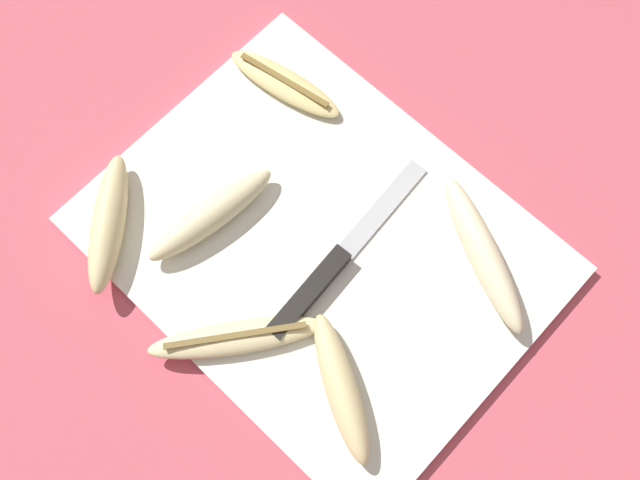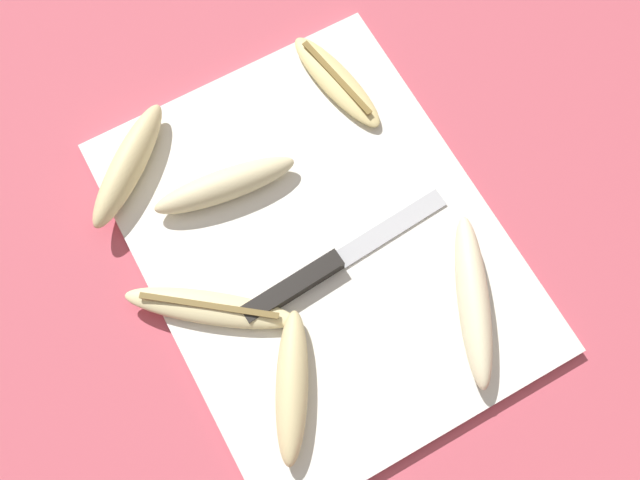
{
  "view_description": "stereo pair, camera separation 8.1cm",
  "coord_description": "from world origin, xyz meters",
  "px_view_note": "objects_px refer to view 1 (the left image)",
  "views": [
    {
      "loc": [
        0.18,
        -0.19,
        0.79
      ],
      "look_at": [
        0.0,
        0.0,
        0.02
      ],
      "focal_mm": 42.0,
      "sensor_mm": 36.0,
      "label": 1
    },
    {
      "loc": [
        0.23,
        -0.13,
        0.79
      ],
      "look_at": [
        0.0,
        0.0,
        0.02
      ],
      "focal_mm": 42.0,
      "sensor_mm": 36.0,
      "label": 2
    }
  ],
  "objects_px": {
    "knife": "(322,278)",
    "banana_ripe_center": "(108,223)",
    "banana_mellow_near": "(341,387)",
    "banana_soft_right": "(236,337)",
    "banana_golden_short": "(285,84)",
    "banana_cream_curved": "(211,215)",
    "banana_bright_far": "(483,253)"
  },
  "relations": [
    {
      "from": "banana_mellow_near",
      "to": "banana_golden_short",
      "type": "relative_size",
      "value": 0.98
    },
    {
      "from": "banana_cream_curved",
      "to": "banana_golden_short",
      "type": "bearing_deg",
      "value": 108.44
    },
    {
      "from": "banana_soft_right",
      "to": "banana_bright_far",
      "type": "xyz_separation_m",
      "value": [
        0.13,
        0.24,
        0.01
      ]
    },
    {
      "from": "knife",
      "to": "banana_mellow_near",
      "type": "height_order",
      "value": "banana_mellow_near"
    },
    {
      "from": "knife",
      "to": "banana_ripe_center",
      "type": "height_order",
      "value": "banana_ripe_center"
    },
    {
      "from": "banana_cream_curved",
      "to": "banana_ripe_center",
      "type": "xyz_separation_m",
      "value": [
        -0.07,
        -0.08,
        0.0
      ]
    },
    {
      "from": "banana_golden_short",
      "to": "banana_bright_far",
      "type": "bearing_deg",
      "value": -1.29
    },
    {
      "from": "banana_mellow_near",
      "to": "banana_soft_right",
      "type": "bearing_deg",
      "value": -162.43
    },
    {
      "from": "banana_bright_far",
      "to": "banana_ripe_center",
      "type": "xyz_separation_m",
      "value": [
        -0.32,
        -0.25,
        0.0
      ]
    },
    {
      "from": "banana_mellow_near",
      "to": "banana_bright_far",
      "type": "relative_size",
      "value": 0.84
    },
    {
      "from": "banana_bright_far",
      "to": "banana_ripe_center",
      "type": "bearing_deg",
      "value": -141.56
    },
    {
      "from": "banana_mellow_near",
      "to": "banana_cream_curved",
      "type": "distance_m",
      "value": 0.23
    },
    {
      "from": "banana_mellow_near",
      "to": "banana_cream_curved",
      "type": "xyz_separation_m",
      "value": [
        -0.23,
        0.04,
        -0.0
      ]
    },
    {
      "from": "knife",
      "to": "banana_soft_right",
      "type": "xyz_separation_m",
      "value": [
        -0.02,
        -0.11,
        0.0
      ]
    },
    {
      "from": "banana_cream_curved",
      "to": "knife",
      "type": "bearing_deg",
      "value": 13.64
    },
    {
      "from": "banana_mellow_near",
      "to": "banana_golden_short",
      "type": "height_order",
      "value": "banana_mellow_near"
    },
    {
      "from": "banana_soft_right",
      "to": "banana_golden_short",
      "type": "bearing_deg",
      "value": 124.66
    },
    {
      "from": "knife",
      "to": "banana_ripe_center",
      "type": "bearing_deg",
      "value": -154.85
    },
    {
      "from": "banana_golden_short",
      "to": "banana_bright_far",
      "type": "xyz_separation_m",
      "value": [
        0.3,
        -0.01,
        0.01
      ]
    },
    {
      "from": "banana_soft_right",
      "to": "banana_ripe_center",
      "type": "bearing_deg",
      "value": -177.77
    },
    {
      "from": "banana_soft_right",
      "to": "banana_mellow_near",
      "type": "bearing_deg",
      "value": 17.57
    },
    {
      "from": "banana_mellow_near",
      "to": "banana_ripe_center",
      "type": "xyz_separation_m",
      "value": [
        -0.3,
        -0.04,
        0.0
      ]
    },
    {
      "from": "banana_bright_far",
      "to": "banana_ripe_center",
      "type": "distance_m",
      "value": 0.4
    },
    {
      "from": "banana_golden_short",
      "to": "banana_soft_right",
      "type": "bearing_deg",
      "value": -55.34
    },
    {
      "from": "banana_cream_curved",
      "to": "banana_ripe_center",
      "type": "distance_m",
      "value": 0.11
    },
    {
      "from": "banana_golden_short",
      "to": "banana_cream_curved",
      "type": "bearing_deg",
      "value": -71.56
    },
    {
      "from": "knife",
      "to": "banana_golden_short",
      "type": "relative_size",
      "value": 1.65
    },
    {
      "from": "banana_golden_short",
      "to": "knife",
      "type": "bearing_deg",
      "value": -36.16
    },
    {
      "from": "knife",
      "to": "banana_mellow_near",
      "type": "relative_size",
      "value": 1.69
    },
    {
      "from": "banana_soft_right",
      "to": "banana_bright_far",
      "type": "bearing_deg",
      "value": 62.19
    },
    {
      "from": "knife",
      "to": "banana_golden_short",
      "type": "distance_m",
      "value": 0.24
    },
    {
      "from": "banana_cream_curved",
      "to": "banana_ripe_center",
      "type": "height_order",
      "value": "banana_ripe_center"
    }
  ]
}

